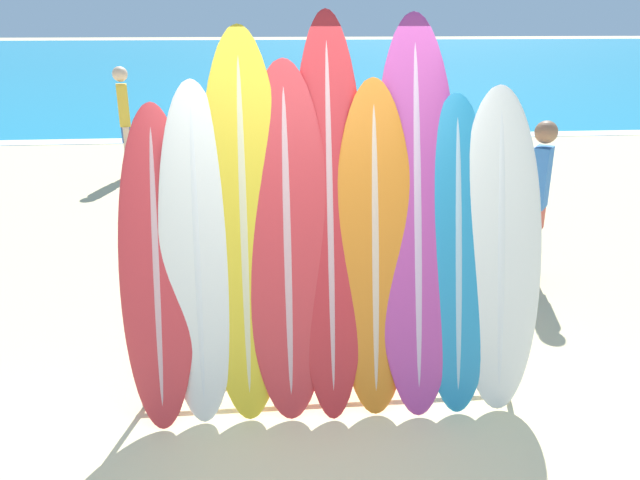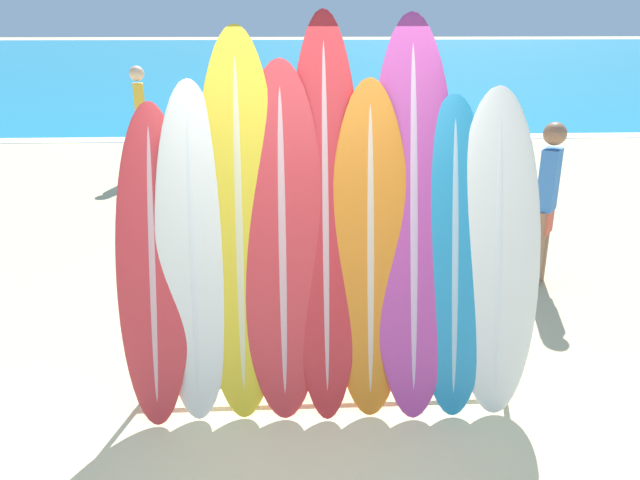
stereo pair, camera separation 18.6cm
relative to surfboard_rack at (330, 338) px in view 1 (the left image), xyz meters
name	(u,v)px [view 1 (the left image)]	position (x,y,z in m)	size (l,w,h in m)	color
ground_plane	(320,454)	(-0.13, -0.60, -0.48)	(160.00, 160.00, 0.00)	beige
ocean_water	(266,57)	(-0.13, 39.23, -0.48)	(120.00, 60.00, 0.01)	teal
surfboard_rack	(330,338)	(0.00, 0.00, 0.00)	(2.62, 0.04, 0.89)	gray
surfboard_slot_0	(157,269)	(-1.12, 0.01, 0.55)	(0.49, 0.63, 2.06)	red
surfboard_slot_1	(198,257)	(-0.86, 0.02, 0.62)	(0.49, 0.53, 2.20)	silver
surfboard_slot_2	(244,230)	(-0.56, 0.06, 0.78)	(0.56, 0.59, 2.52)	yellow
surfboard_slot_3	(287,245)	(-0.28, 0.03, 0.68)	(0.58, 0.61, 2.32)	red
surfboard_slot_4	(330,219)	(0.00, 0.08, 0.83)	(0.49, 0.76, 2.62)	red
surfboard_slot_5	(375,251)	(0.29, 0.02, 0.62)	(0.54, 0.57, 2.20)	orange
surfboard_slot_6	(416,218)	(0.58, 0.08, 0.82)	(0.59, 0.80, 2.60)	#B23D8E
surfboard_slot_7	(457,256)	(0.85, 0.01, 0.57)	(0.52, 0.62, 2.10)	teal
surfboard_slot_8	(499,251)	(1.14, 0.01, 0.59)	(0.59, 0.60, 2.15)	silver
person_near_water	(383,145)	(1.23, 4.69, 0.40)	(0.22, 0.27, 1.61)	beige
person_mid_beach	(538,196)	(2.27, 1.94, 0.41)	(0.26, 0.28, 1.63)	#846047
person_far_left	(125,118)	(-2.68, 6.74, 0.50)	(0.24, 0.30, 1.80)	beige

